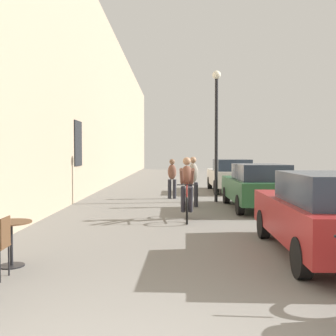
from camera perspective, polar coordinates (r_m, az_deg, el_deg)
The scene contains 9 objects.
building_facade_left at distance 17.46m, azimuth -12.31°, elevation 11.33°, with size 0.54×68.00×9.27m.
cafe_table_mid at distance 6.83m, azimuth -21.74°, elevation -8.84°, with size 0.64×0.64×0.72m.
cyclist_on_bicycle at distance 10.78m, azimuth 2.74°, elevation -3.21°, with size 0.52×1.76×1.74m.
pedestrian_near at distance 13.39m, azimuth 3.65°, elevation -1.55°, with size 0.36×0.27×1.70m.
pedestrian_mid at distance 15.85m, azimuth 0.59°, elevation -1.22°, with size 0.35×0.25×1.60m.
street_lamp at distance 14.91m, azimuth 7.01°, elevation 7.06°, with size 0.32×0.32×4.90m.
parked_car_nearest at distance 7.43m, azimuth 21.94°, elevation -6.06°, with size 1.87×4.21×1.48m.
parked_car_second at distance 13.16m, azimuth 12.77°, elevation -2.51°, with size 1.78×4.17×1.48m.
parked_car_third at distance 19.10m, azimuth 8.99°, elevation -0.98°, with size 1.85×4.36×1.55m.
Camera 1 is at (0.36, -2.80, 1.79)m, focal length 42.13 mm.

